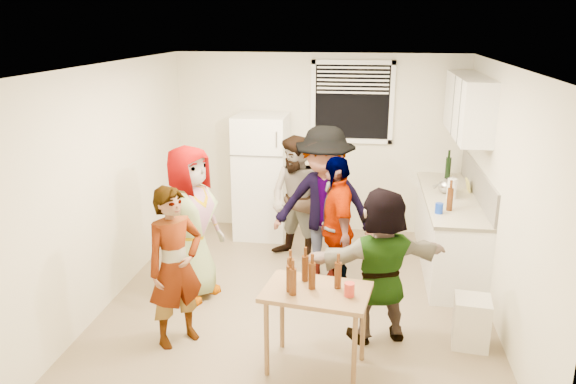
% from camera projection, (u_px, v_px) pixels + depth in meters
% --- Properties ---
extents(room, '(4.00, 4.50, 2.50)m').
position_uv_depth(room, '(298.00, 299.00, 6.11)').
color(room, silver).
rests_on(room, ground).
extents(window, '(1.12, 0.10, 1.06)m').
position_uv_depth(window, '(352.00, 102.00, 7.60)').
color(window, white).
rests_on(window, room).
extents(refrigerator, '(0.70, 0.70, 1.70)m').
position_uv_depth(refrigerator, '(262.00, 176.00, 7.74)').
color(refrigerator, white).
rests_on(refrigerator, ground).
extents(counter_lower, '(0.60, 2.20, 0.86)m').
position_uv_depth(counter_lower, '(448.00, 233.00, 6.84)').
color(counter_lower, white).
rests_on(counter_lower, ground).
extents(countertop, '(0.64, 2.22, 0.04)m').
position_uv_depth(countertop, '(451.00, 198.00, 6.71)').
color(countertop, beige).
rests_on(countertop, counter_lower).
extents(backsplash, '(0.03, 2.20, 0.36)m').
position_uv_depth(backsplash, '(478.00, 182.00, 6.62)').
color(backsplash, '#A5A198').
rests_on(backsplash, countertop).
extents(upper_cabinets, '(0.34, 1.60, 0.70)m').
position_uv_depth(upper_cabinets, '(468.00, 106.00, 6.57)').
color(upper_cabinets, white).
rests_on(upper_cabinets, room).
extents(kettle, '(0.29, 0.26, 0.20)m').
position_uv_depth(kettle, '(446.00, 193.00, 6.82)').
color(kettle, silver).
rests_on(kettle, countertop).
extents(paper_towel, '(0.11, 0.11, 0.24)m').
position_uv_depth(paper_towel, '(451.00, 198.00, 6.62)').
color(paper_towel, white).
rests_on(paper_towel, countertop).
extents(wine_bottle, '(0.07, 0.07, 0.28)m').
position_uv_depth(wine_bottle, '(447.00, 178.00, 7.47)').
color(wine_bottle, black).
rests_on(wine_bottle, countertop).
extents(beer_bottle_counter, '(0.07, 0.07, 0.25)m').
position_uv_depth(beer_bottle_counter, '(449.00, 210.00, 6.20)').
color(beer_bottle_counter, '#47230C').
rests_on(beer_bottle_counter, countertop).
extents(blue_cup, '(0.09, 0.09, 0.12)m').
position_uv_depth(blue_cup, '(439.00, 213.00, 6.10)').
color(blue_cup, '#1035B6').
rests_on(blue_cup, countertop).
extents(picture_frame, '(0.02, 0.18, 0.15)m').
position_uv_depth(picture_frame, '(468.00, 185.00, 6.88)').
color(picture_frame, '#E0D355').
rests_on(picture_frame, countertop).
extents(trash_bin, '(0.35, 0.35, 0.47)m').
position_uv_depth(trash_bin, '(471.00, 321.00, 5.18)').
color(trash_bin, beige).
rests_on(trash_bin, ground).
extents(serving_table, '(0.96, 0.71, 0.74)m').
position_uv_depth(serving_table, '(315.00, 367.00, 4.92)').
color(serving_table, brown).
rests_on(serving_table, ground).
extents(beer_bottle_table, '(0.06, 0.06, 0.23)m').
position_uv_depth(beer_bottle_table, '(312.00, 288.00, 4.73)').
color(beer_bottle_table, '#47230C').
rests_on(beer_bottle_table, serving_table).
extents(red_cup, '(0.09, 0.09, 0.12)m').
position_uv_depth(red_cup, '(349.00, 296.00, 4.60)').
color(red_cup, '#B33023').
rests_on(red_cup, serving_table).
extents(guest_grey, '(1.88, 1.45, 0.54)m').
position_uv_depth(guest_grey, '(194.00, 294.00, 6.22)').
color(guest_grey, '#959595').
rests_on(guest_grey, ground).
extents(guest_stripe, '(1.50, 1.43, 0.36)m').
position_uv_depth(guest_stripe, '(180.00, 340.00, 5.33)').
color(guest_stripe, '#141933').
rests_on(guest_stripe, ground).
extents(guest_back_left, '(1.45, 1.76, 0.60)m').
position_uv_depth(guest_back_left, '(297.00, 259.00, 7.15)').
color(guest_back_left, '#4F3725').
rests_on(guest_back_left, ground).
extents(guest_back_right, '(1.46, 1.99, 0.67)m').
position_uv_depth(guest_back_right, '(323.00, 279.00, 6.59)').
color(guest_back_right, '#47474C').
rests_on(guest_back_right, ground).
extents(guest_black, '(1.76, 1.29, 0.38)m').
position_uv_depth(guest_black, '(334.00, 294.00, 6.23)').
color(guest_black, black).
rests_on(guest_black, ground).
extents(guest_orange, '(1.81, 1.87, 0.44)m').
position_uv_depth(guest_orange, '(377.00, 337.00, 5.38)').
color(guest_orange, '#F09646').
rests_on(guest_orange, ground).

